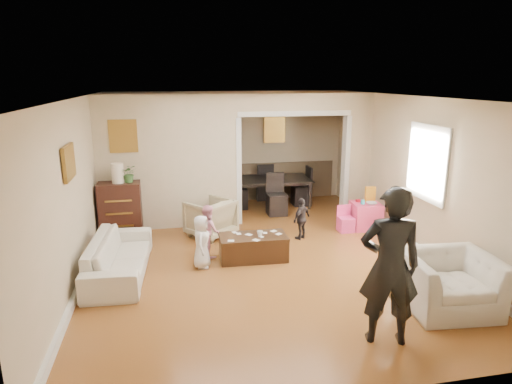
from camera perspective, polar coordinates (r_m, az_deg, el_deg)
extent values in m
plane|color=#9F6529|center=(7.51, 0.31, -8.15)|extent=(7.00, 7.00, 0.00)
cube|color=beige|center=(8.74, -11.01, 3.71)|extent=(2.75, 0.18, 2.60)
cube|color=beige|center=(9.56, 12.78, 4.54)|extent=(0.55, 0.18, 2.60)
cube|color=beige|center=(8.96, 4.97, 11.44)|extent=(2.22, 0.18, 0.35)
cube|color=white|center=(7.73, 21.23, 3.50)|extent=(0.03, 0.95, 1.10)
cube|color=brown|center=(8.59, -16.72, 6.91)|extent=(0.45, 0.03, 0.55)
cube|color=brown|center=(6.42, -22.95, 3.54)|extent=(0.03, 0.55, 0.40)
cube|color=brown|center=(10.60, 2.38, 8.01)|extent=(0.45, 0.03, 0.55)
imported|color=beige|center=(7.04, -17.19, -7.90)|extent=(0.90, 2.03, 0.58)
imported|color=tan|center=(8.35, -5.88, -3.32)|extent=(1.07, 1.07, 0.70)
imported|color=beige|center=(6.26, 23.57, -10.64)|extent=(1.19, 1.06, 0.72)
cube|color=#33140F|center=(8.56, -17.04, -2.25)|extent=(0.76, 0.43, 1.04)
cylinder|color=#F8E8CA|center=(8.40, -17.39, 2.33)|extent=(0.22, 0.22, 0.36)
imported|color=#3A652D|center=(8.38, -16.02, 2.30)|extent=(0.29, 0.25, 0.33)
cube|color=#3A2012|center=(7.30, -0.35, -7.13)|extent=(1.11, 0.59, 0.41)
imported|color=silver|center=(7.19, 0.51, -5.38)|extent=(0.10, 0.10, 0.09)
cube|color=#E13B6F|center=(9.00, 13.92, -2.97)|extent=(0.58, 0.58, 0.51)
cube|color=yellow|center=(9.03, 14.49, -0.27)|extent=(0.21, 0.09, 0.30)
cylinder|color=#27BBC6|center=(8.84, 13.58, -1.27)|extent=(0.08, 0.08, 0.08)
cube|color=red|center=(8.98, 13.01, -1.09)|extent=(0.09, 0.08, 0.05)
imported|color=silver|center=(8.84, 14.65, -1.43)|extent=(0.22, 0.22, 0.05)
imported|color=black|center=(10.21, 1.80, -0.09)|extent=(1.88, 1.09, 0.65)
imported|color=black|center=(5.09, 16.83, -9.14)|extent=(0.75, 0.60, 1.81)
imported|color=white|center=(6.98, -7.02, -6.36)|extent=(0.35, 0.46, 0.84)
imported|color=pink|center=(7.41, -6.15, -4.95)|extent=(0.44, 0.51, 0.88)
imported|color=black|center=(8.17, 5.89, -3.44)|extent=(0.48, 0.43, 0.78)
cube|color=white|center=(7.44, 2.27, -5.04)|extent=(0.13, 0.12, 0.00)
cube|color=white|center=(7.34, 1.18, -5.29)|extent=(0.08, 0.09, 0.00)
cube|color=white|center=(7.31, 2.94, -5.41)|extent=(0.12, 0.11, 0.00)
cube|color=white|center=(7.03, 0.02, -6.20)|extent=(0.14, 0.14, 0.00)
cube|color=white|center=(7.27, -0.94, -5.50)|extent=(0.13, 0.13, 0.00)
cube|color=white|center=(7.17, 0.70, -5.78)|extent=(0.09, 0.10, 0.00)
cube|color=white|center=(7.01, -3.25, -6.28)|extent=(0.12, 0.10, 0.00)
cube|color=white|center=(7.38, -2.79, -5.20)|extent=(0.10, 0.11, 0.00)
cube|color=white|center=(7.31, -2.25, -5.39)|extent=(0.08, 0.09, 0.00)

